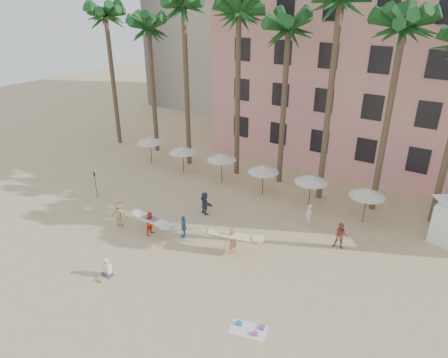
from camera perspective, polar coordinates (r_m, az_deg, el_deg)
ground at (r=23.11m, az=-7.68°, el=-14.56°), size 120.00×120.00×0.00m
pink_hotel at (r=40.02m, az=26.17°, el=12.82°), size 35.00×14.00×16.00m
palm_row at (r=30.54m, az=11.60°, el=21.26°), size 44.40×5.40×16.30m
umbrella_row at (r=32.23m, az=2.52°, el=2.38°), size 22.50×2.70×2.73m
beach_towel at (r=20.43m, az=3.63°, el=-20.60°), size 2.00×1.44×0.14m
carrier_yellow at (r=24.71m, az=1.29°, el=-8.56°), size 3.15×1.82×1.77m
carrier_white at (r=27.03m, az=-10.41°, el=-6.10°), size 2.92×1.06×1.65m
beachgoers at (r=27.29m, az=-2.02°, el=-5.38°), size 14.73×7.94×1.87m
paddle at (r=32.54m, az=-17.91°, el=-0.40°), size 0.18×0.04×2.23m
seated_man at (r=24.09m, az=-16.45°, el=-12.50°), size 0.48×0.84×1.09m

